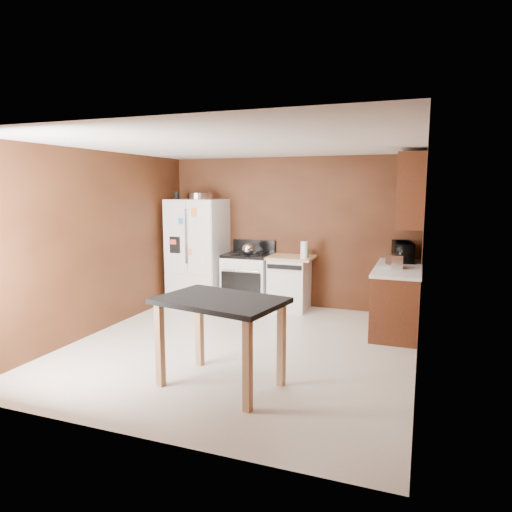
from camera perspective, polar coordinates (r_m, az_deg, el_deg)
The scene contains 18 objects.
floor at distance 5.89m, azimuth -1.96°, elevation -11.27°, with size 4.50×4.50×0.00m, color silver.
ceiling at distance 5.56m, azimuth -2.09°, elevation 13.75°, with size 4.50×4.50×0.00m, color white.
wall_back at distance 7.71m, azimuth 4.32°, elevation 2.97°, with size 4.20×4.20×0.00m, color #552D16.
wall_front at distance 3.64m, azimuth -15.56°, elevation -3.58°, with size 4.20×4.20×0.00m, color #552D16.
wall_left at distance 6.67m, azimuth -18.99°, elevation 1.66°, with size 4.50×4.50×0.00m, color #552D16.
wall_right at distance 5.18m, azimuth 20.02°, elevation -0.24°, with size 4.50×4.50×0.00m, color #552D16.
roasting_pan at distance 7.88m, azimuth -7.00°, elevation 7.45°, with size 0.43×0.43×0.11m, color silver.
pen_cup at distance 7.97m, azimuth -9.92°, elevation 7.47°, with size 0.08×0.08×0.13m, color black.
kettle at distance 7.46m, azimuth -1.03°, elevation 0.85°, with size 0.19×0.19×0.19m, color silver.
paper_towel at distance 7.21m, azimuth 6.04°, elevation 0.75°, with size 0.11×0.11×0.27m, color white.
green_canister at distance 7.45m, azimuth 6.20°, elevation 0.42°, with size 0.11×0.11×0.12m, color green.
toaster at distance 6.53m, azimuth 16.87°, elevation -0.64°, with size 0.16×0.26×0.19m, color silver.
microwave at distance 7.14m, azimuth 17.89°, elevation 0.41°, with size 0.49×0.34×0.27m, color black.
refrigerator at distance 7.96m, azimuth -7.28°, elevation 0.57°, with size 0.90×0.80×1.80m.
gas_range at distance 7.72m, azimuth -0.99°, elevation -2.92°, with size 0.76×0.68×1.10m.
dishwasher at distance 7.52m, azimuth 4.20°, elevation -3.32°, with size 0.78×0.63×0.89m.
right_cabinets at distance 6.70m, azimuth 17.71°, elevation -1.20°, with size 0.63×1.58×2.45m.
island at distance 4.58m, azimuth -4.48°, elevation -7.01°, with size 1.35×1.03×0.91m.
Camera 1 is at (2.10, -5.13, 1.99)m, focal length 32.00 mm.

